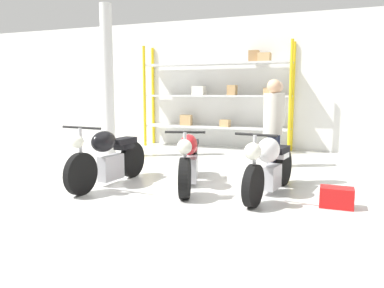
{
  "coord_description": "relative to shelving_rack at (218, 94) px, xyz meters",
  "views": [
    {
      "loc": [
        2.21,
        -5.43,
        1.58
      ],
      "look_at": [
        0.0,
        0.4,
        0.7
      ],
      "focal_mm": 35.0,
      "sensor_mm": 36.0,
      "label": 1
    }
  ],
  "objects": [
    {
      "name": "ground_plane",
      "position": [
        0.8,
        -4.57,
        -1.5
      ],
      "size": [
        30.0,
        30.0,
        0.0
      ],
      "primitive_type": "plane",
      "color": "silver"
    },
    {
      "name": "back_wall",
      "position": [
        0.8,
        0.37,
        0.3
      ],
      "size": [
        30.0,
        0.08,
        3.6
      ],
      "color": "white",
      "rests_on": "ground_plane"
    },
    {
      "name": "shelving_rack",
      "position": [
        0.0,
        0.0,
        0.0
      ],
      "size": [
        4.2,
        0.63,
        2.86
      ],
      "color": "yellow",
      "rests_on": "ground_plane"
    },
    {
      "name": "support_pillar",
      "position": [
        -2.06,
        -2.27,
        0.3
      ],
      "size": [
        0.28,
        0.28,
        3.6
      ],
      "color": "silver",
      "rests_on": "ground_plane"
    },
    {
      "name": "motorcycle_black",
      "position": [
        -0.5,
        -4.7,
        -1.01
      ],
      "size": [
        0.73,
        2.02,
        1.05
      ],
      "rotation": [
        0.0,
        0.0,
        -1.66
      ],
      "color": "black",
      "rests_on": "ground_plane"
    },
    {
      "name": "motorcycle_red",
      "position": [
        0.79,
        -4.27,
        -1.06
      ],
      "size": [
        0.86,
        2.1,
        1.0
      ],
      "rotation": [
        0.0,
        0.0,
        -1.29
      ],
      "color": "black",
      "rests_on": "ground_plane"
    },
    {
      "name": "motorcycle_white",
      "position": [
        2.14,
        -4.37,
        -1.02
      ],
      "size": [
        0.63,
        2.04,
        1.01
      ],
      "rotation": [
        0.0,
        0.0,
        -1.73
      ],
      "color": "black",
      "rests_on": "ground_plane"
    },
    {
      "name": "person_browsing",
      "position": [
        2.06,
        -3.66,
        -0.44
      ],
      "size": [
        0.33,
        0.33,
        1.78
      ],
      "rotation": [
        0.0,
        0.0,
        3.18
      ],
      "color": "#1E2338",
      "rests_on": "ground_plane"
    },
    {
      "name": "person_near_rack",
      "position": [
        1.91,
        -2.09,
        -0.44
      ],
      "size": [
        0.35,
        0.35,
        1.79
      ],
      "rotation": [
        0.0,
        0.0,
        3.03
      ],
      "color": "#1E2338",
      "rests_on": "ground_plane"
    },
    {
      "name": "toolbox",
      "position": [
        3.11,
        -4.65,
        -1.36
      ],
      "size": [
        0.44,
        0.26,
        0.28
      ],
      "color": "red",
      "rests_on": "ground_plane"
    }
  ]
}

